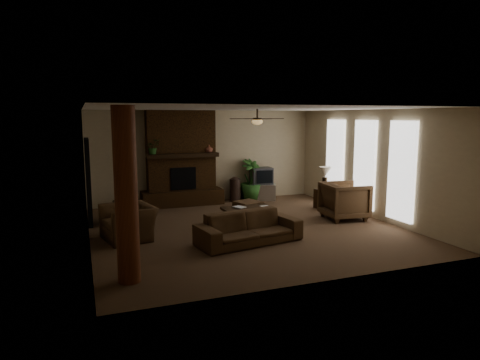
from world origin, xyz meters
name	(u,v)px	position (x,y,z in m)	size (l,w,h in m)	color
room_shell	(246,170)	(0.00, 0.00, 1.40)	(7.00, 7.00, 7.00)	brown
fireplace	(181,166)	(-0.80, 3.22, 1.16)	(2.40, 0.70, 2.80)	#442912
windows	(364,165)	(3.45, 0.20, 1.35)	(0.08, 3.65, 2.35)	white
log_column	(126,196)	(-2.95, -2.40, 1.40)	(0.36, 0.36, 2.80)	brown
doorway	(88,181)	(-3.44, 1.80, 1.05)	(0.10, 1.00, 2.10)	black
ceiling_fan	(257,120)	(0.40, 0.30, 2.53)	(1.35, 1.35, 0.37)	black
sofa	(249,223)	(-0.37, -1.12, 0.43)	(2.21, 0.65, 0.86)	#4F3722
armchair_left	(128,217)	(-2.69, 0.05, 0.49)	(1.13, 0.73, 0.99)	#4F3722
armchair_right	(345,199)	(2.72, -0.02, 0.52)	(1.02, 0.96, 1.05)	#4F3722
coffee_table	(248,210)	(0.15, 0.27, 0.37)	(1.20, 0.70, 0.43)	black
ottoman	(248,209)	(0.50, 1.11, 0.20)	(0.60, 0.60, 0.40)	#4F3722
tv_stand	(262,192)	(1.76, 3.09, 0.25)	(0.85, 0.50, 0.50)	silver
tv	(261,176)	(1.74, 3.11, 0.76)	(0.69, 0.58, 0.52)	#3B3B3D
floor_vase	(235,187)	(0.87, 3.15, 0.43)	(0.34, 0.34, 0.77)	#33231C
floor_plant	(251,189)	(1.41, 3.15, 0.36)	(0.72, 1.29, 0.72)	#2C5A24
side_table_left	(125,212)	(-2.63, 1.52, 0.28)	(0.50, 0.50, 0.55)	black
lamp_left	(126,183)	(-2.58, 1.48, 1.00)	(0.43, 0.43, 0.65)	black
side_table_right	(326,199)	(2.97, 1.28, 0.28)	(0.50, 0.50, 0.55)	black
lamp_right	(325,174)	(2.92, 1.28, 1.00)	(0.43, 0.43, 0.65)	black
mantel_plant	(153,148)	(-1.66, 3.00, 1.72)	(0.38, 0.42, 0.33)	#2C5A24
mantel_vase	(209,149)	(0.00, 3.00, 1.67)	(0.22, 0.23, 0.22)	#934F3B
book_a	(236,203)	(-0.14, 0.29, 0.57)	(0.22, 0.03, 0.29)	#999999
book_b	(261,202)	(0.46, 0.15, 0.58)	(0.21, 0.02, 0.29)	#999999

